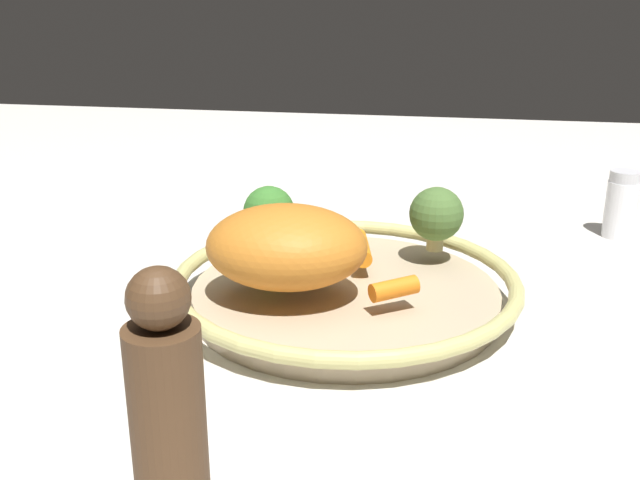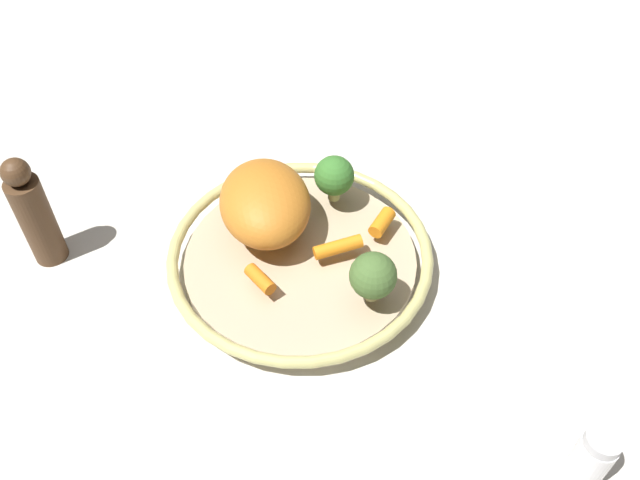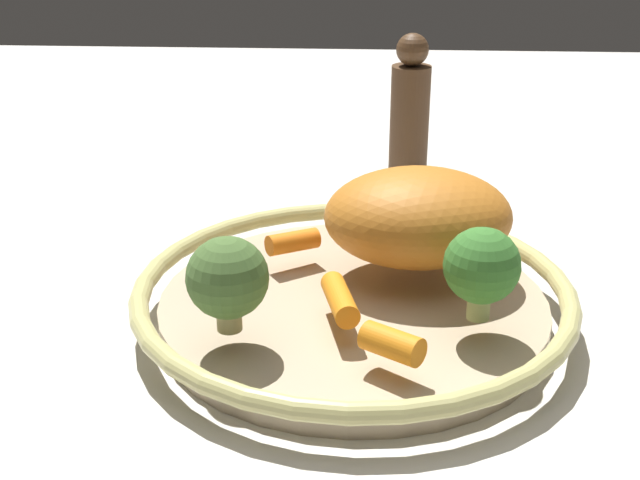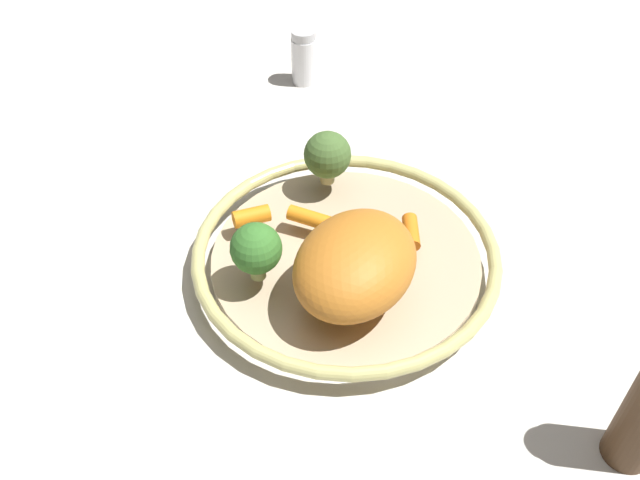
{
  "view_description": "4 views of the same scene",
  "coord_description": "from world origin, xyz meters",
  "px_view_note": "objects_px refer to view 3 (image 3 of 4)",
  "views": [
    {
      "loc": [
        -0.09,
        0.68,
        0.31
      ],
      "look_at": [
        0.03,
        -0.01,
        0.07
      ],
      "focal_mm": 41.68,
      "sensor_mm": 36.0,
      "label": 1
    },
    {
      "loc": [
        -0.58,
        0.03,
        0.7
      ],
      "look_at": [
        0.0,
        -0.03,
        0.05
      ],
      "focal_mm": 38.06,
      "sensor_mm": 36.0,
      "label": 2
    },
    {
      "loc": [
        0.01,
        -0.6,
        0.34
      ],
      "look_at": [
        -0.03,
        -0.0,
        0.07
      ],
      "focal_mm": 48.35,
      "sensor_mm": 36.0,
      "label": 3
    },
    {
      "loc": [
        0.47,
        0.27,
        0.57
      ],
      "look_at": [
        0.03,
        -0.02,
        0.06
      ],
      "focal_mm": 38.12,
      "sensor_mm": 36.0,
      "label": 4
    }
  ],
  "objects_px": {
    "broccoli_floret_small": "(227,279)",
    "baby_carrot_center": "(293,242)",
    "baby_carrot_left": "(392,344)",
    "pepper_mill": "(410,115)",
    "roast_chicken_piece": "(418,217)",
    "serving_bowl": "(353,301)",
    "baby_carrot_back": "(340,299)",
    "broccoli_floret_mid": "(482,267)"
  },
  "relations": [
    {
      "from": "serving_bowl",
      "to": "broccoli_floret_small",
      "type": "distance_m",
      "value": 0.13
    },
    {
      "from": "baby_carrot_back",
      "to": "baby_carrot_center",
      "type": "relative_size",
      "value": 1.42
    },
    {
      "from": "baby_carrot_center",
      "to": "broccoli_floret_mid",
      "type": "relative_size",
      "value": 0.65
    },
    {
      "from": "broccoli_floret_mid",
      "to": "pepper_mill",
      "type": "distance_m",
      "value": 0.39
    },
    {
      "from": "pepper_mill",
      "to": "roast_chicken_piece",
      "type": "bearing_deg",
      "value": -90.92
    },
    {
      "from": "baby_carrot_back",
      "to": "broccoli_floret_small",
      "type": "xyz_separation_m",
      "value": [
        -0.08,
        -0.03,
        0.03
      ]
    },
    {
      "from": "serving_bowl",
      "to": "baby_carrot_left",
      "type": "bearing_deg",
      "value": -76.17
    },
    {
      "from": "baby_carrot_center",
      "to": "broccoli_floret_mid",
      "type": "bearing_deg",
      "value": -37.11
    },
    {
      "from": "baby_carrot_left",
      "to": "serving_bowl",
      "type": "bearing_deg",
      "value": 103.83
    },
    {
      "from": "serving_bowl",
      "to": "baby_carrot_back",
      "type": "bearing_deg",
      "value": -100.62
    },
    {
      "from": "broccoli_floret_mid",
      "to": "baby_carrot_back",
      "type": "bearing_deg",
      "value": 176.6
    },
    {
      "from": "broccoli_floret_mid",
      "to": "pepper_mill",
      "type": "bearing_deg",
      "value": 95.15
    },
    {
      "from": "serving_bowl",
      "to": "broccoli_floret_mid",
      "type": "relative_size",
      "value": 5.05
    },
    {
      "from": "baby_carrot_back",
      "to": "broccoli_floret_mid",
      "type": "bearing_deg",
      "value": -3.4
    },
    {
      "from": "baby_carrot_left",
      "to": "baby_carrot_center",
      "type": "height_order",
      "value": "baby_carrot_left"
    },
    {
      "from": "baby_carrot_center",
      "to": "broccoli_floret_small",
      "type": "relative_size",
      "value": 0.65
    },
    {
      "from": "broccoli_floret_mid",
      "to": "pepper_mill",
      "type": "height_order",
      "value": "pepper_mill"
    },
    {
      "from": "serving_bowl",
      "to": "pepper_mill",
      "type": "distance_m",
      "value": 0.34
    },
    {
      "from": "roast_chicken_piece",
      "to": "baby_carrot_center",
      "type": "distance_m",
      "value": 0.11
    },
    {
      "from": "baby_carrot_back",
      "to": "serving_bowl",
      "type": "bearing_deg",
      "value": 79.38
    },
    {
      "from": "roast_chicken_piece",
      "to": "baby_carrot_back",
      "type": "bearing_deg",
      "value": -123.71
    },
    {
      "from": "baby_carrot_back",
      "to": "broccoli_floret_small",
      "type": "bearing_deg",
      "value": -157.03
    },
    {
      "from": "baby_carrot_center",
      "to": "roast_chicken_piece",
      "type": "bearing_deg",
      "value": -6.93
    },
    {
      "from": "broccoli_floret_mid",
      "to": "serving_bowl",
      "type": "bearing_deg",
      "value": 149.0
    },
    {
      "from": "roast_chicken_piece",
      "to": "pepper_mill",
      "type": "bearing_deg",
      "value": 89.08
    },
    {
      "from": "baby_carrot_left",
      "to": "pepper_mill",
      "type": "bearing_deg",
      "value": 86.43
    },
    {
      "from": "baby_carrot_back",
      "to": "broccoli_floret_small",
      "type": "relative_size",
      "value": 0.92
    },
    {
      "from": "broccoli_floret_small",
      "to": "broccoli_floret_mid",
      "type": "bearing_deg",
      "value": 8.53
    },
    {
      "from": "baby_carrot_left",
      "to": "pepper_mill",
      "type": "xyz_separation_m",
      "value": [
        0.03,
        0.45,
        0.03
      ]
    },
    {
      "from": "pepper_mill",
      "to": "baby_carrot_left",
      "type": "bearing_deg",
      "value": -93.57
    },
    {
      "from": "baby_carrot_center",
      "to": "pepper_mill",
      "type": "height_order",
      "value": "pepper_mill"
    },
    {
      "from": "serving_bowl",
      "to": "baby_carrot_left",
      "type": "relative_size",
      "value": 8.25
    },
    {
      "from": "serving_bowl",
      "to": "roast_chicken_piece",
      "type": "relative_size",
      "value": 2.29
    },
    {
      "from": "broccoli_floret_small",
      "to": "baby_carrot_center",
      "type": "bearing_deg",
      "value": 76.13
    },
    {
      "from": "roast_chicken_piece",
      "to": "baby_carrot_back",
      "type": "relative_size",
      "value": 2.38
    },
    {
      "from": "serving_bowl",
      "to": "pepper_mill",
      "type": "xyz_separation_m",
      "value": [
        0.06,
        0.33,
        0.06
      ]
    },
    {
      "from": "baby_carrot_back",
      "to": "baby_carrot_center",
      "type": "bearing_deg",
      "value": 112.86
    },
    {
      "from": "baby_carrot_center",
      "to": "broccoli_floret_small",
      "type": "bearing_deg",
      "value": -103.87
    },
    {
      "from": "baby_carrot_back",
      "to": "pepper_mill",
      "type": "relative_size",
      "value": 0.38
    },
    {
      "from": "baby_carrot_back",
      "to": "baby_carrot_left",
      "type": "height_order",
      "value": "baby_carrot_left"
    },
    {
      "from": "baby_carrot_back",
      "to": "baby_carrot_left",
      "type": "relative_size",
      "value": 1.51
    },
    {
      "from": "pepper_mill",
      "to": "broccoli_floret_small",
      "type": "bearing_deg",
      "value": -108.67
    }
  ]
}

